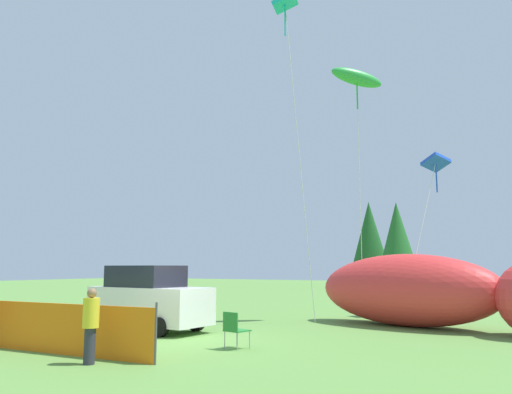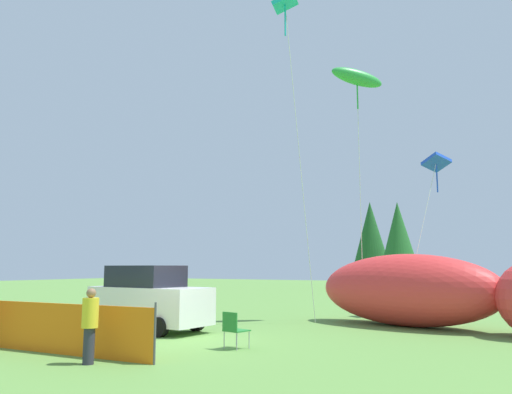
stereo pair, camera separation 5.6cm
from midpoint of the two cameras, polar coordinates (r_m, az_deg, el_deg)
name	(u,v)px [view 2 (the right image)]	position (r m, az deg, el deg)	size (l,w,h in m)	color
ground_plane	(167,343)	(14.35, -10.00, -16.08)	(120.00, 120.00, 0.00)	#609342
parked_car	(149,299)	(16.90, -12.07, -11.32)	(4.25, 2.12, 2.09)	white
folding_chair	(234,327)	(13.01, -2.43, -14.66)	(0.62, 0.62, 0.92)	#267F33
inflatable_cat	(428,293)	(18.17, 19.13, -10.38)	(8.70, 4.26, 2.50)	red
safety_fence	(41,327)	(13.62, -23.25, -13.50)	(7.01, 0.35, 1.30)	orange
spectator_in_blue_shirt	(90,322)	(11.56, -18.32, -13.45)	(0.35, 0.35, 1.59)	#2D2D38
kite_green_fish	(357,78)	(21.00, 11.54, 13.13)	(1.97, 2.11, 10.11)	silver
kite_blue_box	(436,165)	(22.77, 19.93, 3.46)	(1.71, 3.36, 6.87)	silver
kite_teal_diamond	(286,11)	(19.93, 3.51, 20.44)	(1.11, 2.35, 12.11)	silver
horizon_tree_east	(398,235)	(48.58, 15.98, -4.21)	(3.40, 3.40, 8.11)	brown
horizon_tree_northeast	(371,234)	(52.37, 13.00, -4.18)	(3.64, 3.64, 8.68)	brown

